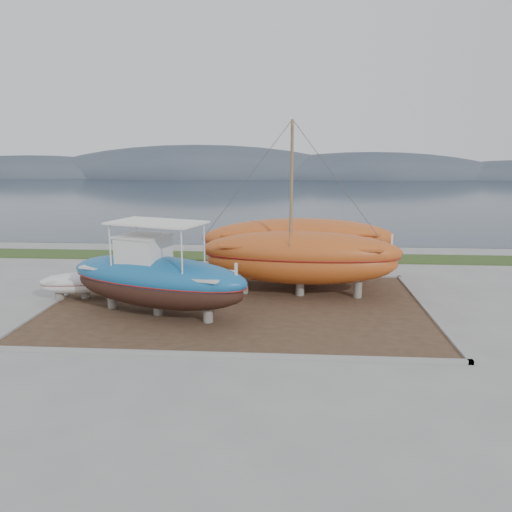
# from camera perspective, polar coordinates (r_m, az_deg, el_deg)

# --- Properties ---
(ground) EXTENTS (140.00, 140.00, 0.00)m
(ground) POSITION_cam_1_polar(r_m,az_deg,el_deg) (20.89, -3.40, -9.12)
(ground) COLOR gray
(ground) RESTS_ON ground
(dirt_patch) EXTENTS (18.00, 12.00, 0.06)m
(dirt_patch) POSITION_cam_1_polar(r_m,az_deg,el_deg) (24.62, -2.20, -5.71)
(dirt_patch) COLOR #422D1E
(dirt_patch) RESTS_ON ground
(curb_frame) EXTENTS (18.60, 12.60, 0.15)m
(curb_frame) POSITION_cam_1_polar(r_m,az_deg,el_deg) (24.61, -2.20, -5.61)
(curb_frame) COLOR gray
(curb_frame) RESTS_ON ground
(grass_strip) EXTENTS (44.00, 3.00, 0.08)m
(grass_strip) POSITION_cam_1_polar(r_m,az_deg,el_deg) (35.70, -0.20, -0.08)
(grass_strip) COLOR #284219
(grass_strip) RESTS_ON ground
(sea) EXTENTS (260.00, 100.00, 0.04)m
(sea) POSITION_cam_1_polar(r_m,az_deg,el_deg) (89.66, 2.40, 7.20)
(sea) COLOR #1B2936
(sea) RESTS_ON ground
(mountain_ridge) EXTENTS (200.00, 36.00, 20.00)m
(mountain_ridge) POSITION_cam_1_polar(r_m,az_deg,el_deg) (144.53, 3.06, 9.03)
(mountain_ridge) COLOR #333D49
(mountain_ridge) RESTS_ON ground
(blue_caique) EXTENTS (9.47, 5.57, 4.35)m
(blue_caique) POSITION_cam_1_polar(r_m,az_deg,el_deg) (23.11, -11.31, -1.46)
(blue_caique) COLOR #186099
(blue_caique) RESTS_ON dirt_patch
(white_dinghy) EXTENTS (4.64, 2.89, 1.31)m
(white_dinghy) POSITION_cam_1_polar(r_m,az_deg,el_deg) (27.13, -18.99, -3.19)
(white_dinghy) COLOR silver
(white_dinghy) RESTS_ON dirt_patch
(orange_sailboat) EXTENTS (10.47, 3.63, 8.94)m
(orange_sailboat) POSITION_cam_1_polar(r_m,az_deg,el_deg) (25.47, 5.21, 5.22)
(orange_sailboat) COLOR #B04C1B
(orange_sailboat) RESTS_ON dirt_patch
(orange_bare_hull) EXTENTS (11.15, 4.15, 3.58)m
(orange_bare_hull) POSITION_cam_1_polar(r_m,az_deg,el_deg) (28.63, 4.97, 0.54)
(orange_bare_hull) COLOR #B04C1B
(orange_bare_hull) RESTS_ON dirt_patch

